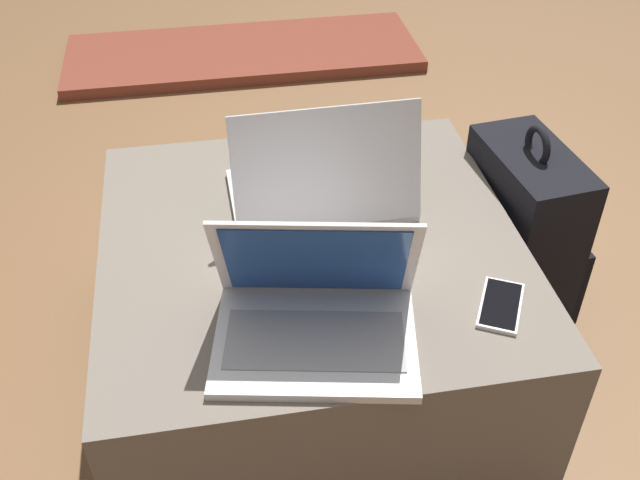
# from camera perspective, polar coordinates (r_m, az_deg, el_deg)

# --- Properties ---
(ground_plane) EXTENTS (14.00, 14.00, 0.00)m
(ground_plane) POSITION_cam_1_polar(r_m,az_deg,el_deg) (1.77, -0.59, -10.17)
(ground_plane) COLOR brown
(ottoman) EXTENTS (0.83, 0.83, 0.40)m
(ottoman) POSITION_cam_1_polar(r_m,az_deg,el_deg) (1.62, -0.64, -5.48)
(ottoman) COLOR #3D3832
(ottoman) RESTS_ON ground_plane
(laptop_near) EXTENTS (0.38, 0.31, 0.24)m
(laptop_near) POSITION_cam_1_polar(r_m,az_deg,el_deg) (1.26, -0.36, -5.57)
(laptop_near) COLOR silver
(laptop_near) RESTS_ON ottoman
(laptop_far) EXTENTS (0.38, 0.25, 0.25)m
(laptop_far) POSITION_cam_1_polar(r_m,az_deg,el_deg) (1.55, 0.14, 4.15)
(laptop_far) COLOR silver
(laptop_far) RESTS_ON ottoman
(cell_phone) EXTENTS (0.12, 0.15, 0.01)m
(cell_phone) POSITION_cam_1_polar(r_m,az_deg,el_deg) (1.38, 13.60, -4.85)
(cell_phone) COLOR white
(cell_phone) RESTS_ON ottoman
(backpack) EXTENTS (0.24, 0.33, 0.54)m
(backpack) POSITION_cam_1_polar(r_m,az_deg,el_deg) (1.82, 15.07, -0.10)
(backpack) COLOR black
(backpack) RESTS_ON ground_plane
(fireplace_hearth) EXTENTS (1.40, 0.50, 0.04)m
(fireplace_hearth) POSITION_cam_1_polar(r_m,az_deg,el_deg) (3.13, -5.88, 13.98)
(fireplace_hearth) COLOR brown
(fireplace_hearth) RESTS_ON ground_plane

